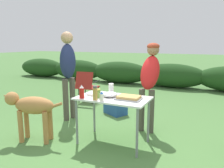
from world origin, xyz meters
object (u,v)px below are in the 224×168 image
Objects in this scene: dog at (31,108)px; cooler_box at (115,106)px; ketchup_bottle at (82,92)px; food_tray at (129,98)px; standing_person_in_navy_coat at (150,76)px; camp_chair_green_behind_table at (87,85)px; folding_table at (113,102)px; paper_cup_stack at (111,89)px; plate_stack at (93,94)px; relish_jar at (98,93)px; spice_jar at (95,93)px; mixing_bowl at (110,94)px; mayo_bottle at (102,97)px; standing_person_in_red_jacket at (68,67)px.

cooler_box is at bearing -37.20° from dog.
food_tray is at bearing 19.26° from ketchup_bottle.
standing_person_in_navy_coat is at bearing 83.65° from food_tray.
ketchup_bottle is at bearing -66.45° from camp_chair_green_behind_table.
ketchup_bottle is at bearing -160.74° from food_tray.
ketchup_bottle reaches higher than folding_table.
cooler_box is at bearing 121.71° from food_tray.
paper_cup_stack is 1.37m from cooler_box.
food_tray is at bearing 148.90° from cooler_box.
plate_stack is 0.28m from ketchup_bottle.
folding_table is at bearing 28.97° from relish_jar.
folding_table is 2.50m from camp_chair_green_behind_table.
ketchup_bottle is 0.25m from relish_jar.
dog is (-1.56, -1.25, -0.44)m from standing_person_in_navy_coat.
camp_chair_green_behind_table is at bearing 135.18° from food_tray.
camp_chair_green_behind_table is at bearing 132.03° from paper_cup_stack.
camp_chair_green_behind_table is at bearing -7.19° from dog.
camp_chair_green_behind_table reaches higher than plate_stack.
spice_jar is (-0.17, -0.24, 0.18)m from folding_table.
ketchup_bottle is at bearing 179.39° from spice_jar.
spice_jar is 0.21× the size of dog.
mixing_bowl is (-0.07, 0.03, 0.11)m from folding_table.
spice_jar is 1.03× the size of ketchup_bottle.
dog reaches higher than plate_stack.
paper_cup_stack is (-0.13, 0.21, 0.16)m from folding_table.
spice_jar reaches higher than mayo_bottle.
ketchup_bottle reaches higher than food_tray.
plate_stack is (-0.36, 0.03, 0.09)m from folding_table.
standing_person_in_navy_coat is at bearing 65.75° from folding_table.
folding_table is 1.92× the size of cooler_box.
camp_chair_green_behind_table is 1.45× the size of cooler_box.
mixing_bowl is at bearing -112.84° from standing_person_in_navy_coat.
spice_jar is 1.54× the size of relish_jar.
ketchup_bottle reaches higher than cooler_box.
folding_table is 1.53m from cooler_box.
standing_person_in_red_jacket is at bearing -13.62° from dog.
mayo_bottle reaches higher than folding_table.
ketchup_bottle is 1.71m from cooler_box.
relish_jar is at bearing -167.79° from food_tray.
ketchup_bottle reaches higher than camp_chair_green_behind_table.
standing_person_in_red_jacket is (-1.23, 0.88, 0.28)m from mayo_bottle.
folding_table is at bearing -108.05° from standing_person_in_red_jacket.
relish_jar is at bearing -151.03° from folding_table.
cooler_box is (-0.44, 1.12, -0.66)m from paper_cup_stack.
standing_person_in_red_jacket is (-1.29, 0.62, 0.42)m from folding_table.
mayo_bottle is at bearing -87.44° from mixing_bowl.
folding_table is 4.31× the size of mixing_bowl.
mayo_bottle is 1.02× the size of relish_jar.
paper_cup_stack reaches higher than dog.
plate_stack is 1.44m from cooler_box.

